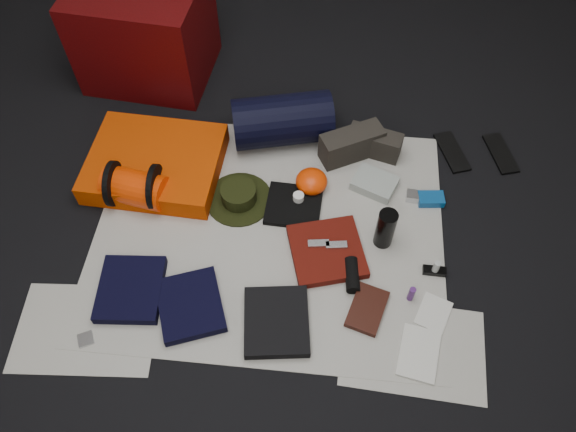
# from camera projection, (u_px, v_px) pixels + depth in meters

# --- Properties ---
(floor) EXTENTS (4.50, 4.50, 0.02)m
(floor) POSITION_uv_depth(u_px,v_px,m) (269.00, 233.00, 2.61)
(floor) COLOR black
(floor) RESTS_ON ground
(newspaper_mat) EXTENTS (1.60, 1.30, 0.01)m
(newspaper_mat) POSITION_uv_depth(u_px,v_px,m) (269.00, 231.00, 2.60)
(newspaper_mat) COLOR beige
(newspaper_mat) RESTS_ON floor
(newspaper_sheet_front_left) EXTENTS (0.61, 0.44, 0.00)m
(newspaper_sheet_front_left) POSITION_uv_depth(u_px,v_px,m) (87.00, 328.00, 2.33)
(newspaper_sheet_front_left) COLOR beige
(newspaper_sheet_front_left) RESTS_ON floor
(newspaper_sheet_front_right) EXTENTS (0.60, 0.43, 0.00)m
(newspaper_sheet_front_right) POSITION_uv_depth(u_px,v_px,m) (413.00, 348.00, 2.29)
(newspaper_sheet_front_right) COLOR beige
(newspaper_sheet_front_right) RESTS_ON floor
(red_cabinet) EXTENTS (0.70, 0.60, 0.54)m
(red_cabinet) POSITION_uv_depth(u_px,v_px,m) (145.00, 31.00, 3.00)
(red_cabinet) COLOR #460506
(red_cabinet) RESTS_ON floor
(sleeping_pad) EXTENTS (0.65, 0.54, 0.11)m
(sleeping_pad) POSITION_uv_depth(u_px,v_px,m) (155.00, 163.00, 2.75)
(sleeping_pad) COLOR #C93A02
(sleeping_pad) RESTS_ON newspaper_mat
(stuff_sack) EXTENTS (0.31, 0.22, 0.17)m
(stuff_sack) POSITION_uv_depth(u_px,v_px,m) (135.00, 188.00, 2.63)
(stuff_sack) COLOR #E73503
(stuff_sack) RESTS_ON newspaper_mat
(sack_strap_left) EXTENTS (0.02, 0.22, 0.22)m
(sack_strap_left) POSITION_uv_depth(u_px,v_px,m) (113.00, 184.00, 2.62)
(sack_strap_left) COLOR black
(sack_strap_left) RESTS_ON newspaper_mat
(sack_strap_right) EXTENTS (0.02, 0.22, 0.22)m
(sack_strap_right) POSITION_uv_depth(u_px,v_px,m) (155.00, 187.00, 2.61)
(sack_strap_right) COLOR black
(sack_strap_right) RESTS_ON newspaper_mat
(navy_duffel) EXTENTS (0.54, 0.37, 0.26)m
(navy_duffel) POSITION_uv_depth(u_px,v_px,m) (282.00, 120.00, 2.82)
(navy_duffel) COLOR black
(navy_duffel) RESTS_ON newspaper_mat
(boonie_brim) EXTENTS (0.41, 0.41, 0.01)m
(boonie_brim) POSITION_uv_depth(u_px,v_px,m) (239.00, 199.00, 2.70)
(boonie_brim) COLOR black
(boonie_brim) RESTS_ON newspaper_mat
(boonie_crown) EXTENTS (0.17, 0.17, 0.07)m
(boonie_crown) POSITION_uv_depth(u_px,v_px,m) (239.00, 194.00, 2.66)
(boonie_crown) COLOR black
(boonie_crown) RESTS_ON boonie_brim
(hiking_boot_left) EXTENTS (0.33, 0.25, 0.16)m
(hiking_boot_left) POSITION_uv_depth(u_px,v_px,m) (352.00, 144.00, 2.79)
(hiking_boot_left) COLOR #2B2721
(hiking_boot_left) RESTS_ON newspaper_mat
(hiking_boot_right) EXTENTS (0.28, 0.17, 0.13)m
(hiking_boot_right) POSITION_uv_depth(u_px,v_px,m) (374.00, 143.00, 2.81)
(hiking_boot_right) COLOR #2B2721
(hiking_boot_right) RESTS_ON newspaper_mat
(flip_flop_left) EXTENTS (0.18, 0.28, 0.01)m
(flip_flop_left) POSITION_uv_depth(u_px,v_px,m) (452.00, 152.00, 2.87)
(flip_flop_left) COLOR black
(flip_flop_left) RESTS_ON floor
(flip_flop_right) EXTENTS (0.17, 0.28, 0.01)m
(flip_flop_right) POSITION_uv_depth(u_px,v_px,m) (501.00, 153.00, 2.86)
(flip_flop_right) COLOR black
(flip_flop_right) RESTS_ON floor
(trousers_navy_a) EXTENTS (0.29, 0.33, 0.05)m
(trousers_navy_a) POSITION_uv_depth(u_px,v_px,m) (131.00, 289.00, 2.40)
(trousers_navy_a) COLOR black
(trousers_navy_a) RESTS_ON newspaper_mat
(trousers_navy_b) EXTENTS (0.35, 0.37, 0.05)m
(trousers_navy_b) POSITION_uv_depth(u_px,v_px,m) (191.00, 305.00, 2.36)
(trousers_navy_b) COLOR black
(trousers_navy_b) RESTS_ON newspaper_mat
(trousers_charcoal) EXTENTS (0.30, 0.34, 0.05)m
(trousers_charcoal) POSITION_uv_depth(u_px,v_px,m) (276.00, 322.00, 2.32)
(trousers_charcoal) COLOR black
(trousers_charcoal) RESTS_ON newspaper_mat
(black_tshirt) EXTENTS (0.27, 0.25, 0.03)m
(black_tshirt) POSITION_uv_depth(u_px,v_px,m) (294.00, 206.00, 2.66)
(black_tshirt) COLOR black
(black_tshirt) RESTS_ON newspaper_mat
(red_shirt) EXTENTS (0.39, 0.39, 0.04)m
(red_shirt) POSITION_uv_depth(u_px,v_px,m) (327.00, 251.00, 2.51)
(red_shirt) COLOR #531009
(red_shirt) RESTS_ON newspaper_mat
(orange_stuff_sack) EXTENTS (0.18, 0.18, 0.10)m
(orange_stuff_sack) POSITION_uv_depth(u_px,v_px,m) (312.00, 181.00, 2.70)
(orange_stuff_sack) COLOR #E73503
(orange_stuff_sack) RESTS_ON newspaper_mat
(first_aid_pouch) EXTENTS (0.24, 0.22, 0.05)m
(first_aid_pouch) POSITION_uv_depth(u_px,v_px,m) (375.00, 183.00, 2.72)
(first_aid_pouch) COLOR #949C95
(first_aid_pouch) RESTS_ON newspaper_mat
(water_bottle) EXTENTS (0.10, 0.10, 0.21)m
(water_bottle) POSITION_uv_depth(u_px,v_px,m) (385.00, 229.00, 2.48)
(water_bottle) COLOR black
(water_bottle) RESTS_ON newspaper_mat
(speaker) EXTENTS (0.08, 0.16, 0.06)m
(speaker) POSITION_uv_depth(u_px,v_px,m) (352.00, 275.00, 2.44)
(speaker) COLOR black
(speaker) RESTS_ON newspaper_mat
(compact_camera) EXTENTS (0.10, 0.06, 0.04)m
(compact_camera) POSITION_uv_depth(u_px,v_px,m) (416.00, 197.00, 2.69)
(compact_camera) COLOR silver
(compact_camera) RESTS_ON newspaper_mat
(cyan_case) EXTENTS (0.13, 0.09, 0.04)m
(cyan_case) POSITION_uv_depth(u_px,v_px,m) (431.00, 199.00, 2.68)
(cyan_case) COLOR navy
(cyan_case) RESTS_ON newspaper_mat
(toiletry_purple) EXTENTS (0.03, 0.03, 0.08)m
(toiletry_purple) POSITION_uv_depth(u_px,v_px,m) (411.00, 294.00, 2.37)
(toiletry_purple) COLOR #4C2067
(toiletry_purple) RESTS_ON newspaper_mat
(toiletry_clear) EXTENTS (0.04, 0.04, 0.09)m
(toiletry_clear) POSITION_uv_depth(u_px,v_px,m) (436.00, 268.00, 2.44)
(toiletry_clear) COLOR #ABAFAA
(toiletry_clear) RESTS_ON newspaper_mat
(paperback_book) EXTENTS (0.19, 0.24, 0.03)m
(paperback_book) POSITION_uv_depth(u_px,v_px,m) (367.00, 309.00, 2.36)
(paperback_book) COLOR black
(paperback_book) RESTS_ON newspaper_mat
(map_booklet) EXTENTS (0.19, 0.25, 0.01)m
(map_booklet) POSITION_uv_depth(u_px,v_px,m) (419.00, 353.00, 2.26)
(map_booklet) COLOR silver
(map_booklet) RESTS_ON newspaper_mat
(map_printout) EXTENTS (0.17, 0.19, 0.01)m
(map_printout) POSITION_uv_depth(u_px,v_px,m) (434.00, 313.00, 2.37)
(map_printout) COLOR silver
(map_printout) RESTS_ON newspaper_mat
(sunglasses) EXTENTS (0.10, 0.04, 0.03)m
(sunglasses) POSITION_uv_depth(u_px,v_px,m) (434.00, 271.00, 2.47)
(sunglasses) COLOR black
(sunglasses) RESTS_ON newspaper_mat
(key_cluster) EXTENTS (0.08, 0.08, 0.01)m
(key_cluster) POSITION_uv_depth(u_px,v_px,m) (86.00, 339.00, 2.30)
(key_cluster) COLOR silver
(key_cluster) RESTS_ON newspaper_mat
(tape_roll) EXTENTS (0.05, 0.05, 0.04)m
(tape_roll) POSITION_uv_depth(u_px,v_px,m) (298.00, 197.00, 2.65)
(tape_roll) COLOR white
(tape_roll) RESTS_ON black_tshirt
(energy_bar_a) EXTENTS (0.10, 0.05, 0.01)m
(energy_bar_a) POSITION_uv_depth(u_px,v_px,m) (319.00, 244.00, 2.50)
(energy_bar_a) COLOR silver
(energy_bar_a) RESTS_ON red_shirt
(energy_bar_b) EXTENTS (0.10, 0.05, 0.01)m
(energy_bar_b) POSITION_uv_depth(u_px,v_px,m) (336.00, 245.00, 2.50)
(energy_bar_b) COLOR silver
(energy_bar_b) RESTS_ON red_shirt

